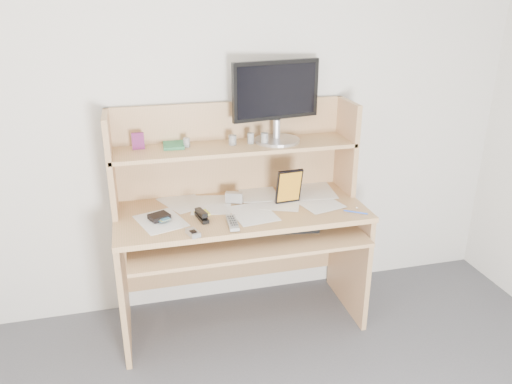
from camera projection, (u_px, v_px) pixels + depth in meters
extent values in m
cube|color=beige|center=(228.00, 109.00, 2.91)|extent=(3.60, 0.04, 2.50)
cube|color=tan|center=(241.00, 211.00, 2.82)|extent=(1.40, 0.60, 0.03)
cube|color=tan|center=(123.00, 285.00, 2.80)|extent=(0.03, 0.56, 0.72)
cube|color=tan|center=(349.00, 255.00, 3.11)|extent=(0.03, 0.56, 0.72)
cube|color=tan|center=(232.00, 250.00, 3.22)|extent=(1.34, 0.02, 0.41)
cube|color=tan|center=(246.00, 236.00, 2.74)|extent=(1.28, 0.55, 0.02)
cube|color=tan|center=(230.00, 148.00, 2.97)|extent=(1.40, 0.02, 0.55)
cube|color=tan|center=(110.00, 164.00, 2.69)|extent=(0.03, 0.30, 0.55)
cube|color=tan|center=(346.00, 146.00, 3.00)|extent=(0.03, 0.30, 0.55)
cube|color=tan|center=(235.00, 147.00, 2.83)|extent=(1.38, 0.30, 0.02)
cube|color=white|center=(241.00, 209.00, 2.81)|extent=(1.32, 0.54, 0.01)
cube|color=black|center=(275.00, 226.00, 2.81)|extent=(0.50, 0.25, 0.02)
cube|color=black|center=(275.00, 224.00, 2.80)|extent=(0.47, 0.23, 0.01)
cube|color=gray|center=(233.00, 223.00, 2.61)|extent=(0.06, 0.18, 0.02)
cube|color=#AFAEB1|center=(193.00, 232.00, 2.50)|extent=(0.07, 0.10, 0.02)
cube|color=black|center=(202.00, 215.00, 2.67)|extent=(0.06, 0.14, 0.04)
cube|color=black|center=(159.00, 217.00, 2.67)|extent=(0.13, 0.12, 0.03)
cube|color=yellow|center=(202.00, 213.00, 2.74)|extent=(0.09, 0.09, 0.01)
cube|color=#A6A6A8|center=(234.00, 197.00, 2.87)|extent=(0.11, 0.07, 0.06)
cube|color=black|center=(289.00, 186.00, 2.83)|extent=(0.15, 0.03, 0.21)
cylinder|color=blue|center=(356.00, 212.00, 2.75)|extent=(0.11, 0.08, 0.01)
cube|color=maroon|center=(138.00, 141.00, 2.73)|extent=(0.07, 0.02, 0.09)
cube|color=#35865C|center=(174.00, 145.00, 2.80)|extent=(0.12, 0.16, 0.02)
cylinder|color=black|center=(187.00, 142.00, 2.78)|extent=(0.05, 0.05, 0.05)
cylinder|color=white|center=(251.00, 138.00, 2.84)|extent=(0.05, 0.05, 0.06)
cylinder|color=black|center=(233.00, 140.00, 2.82)|extent=(0.05, 0.05, 0.06)
cylinder|color=white|center=(264.00, 139.00, 2.81)|extent=(0.05, 0.05, 0.07)
cylinder|color=#B9B8BE|center=(277.00, 140.00, 2.89)|extent=(0.26, 0.26, 0.02)
cylinder|color=#B9B8BE|center=(277.00, 129.00, 2.87)|extent=(0.04, 0.04, 0.11)
cube|color=black|center=(276.00, 90.00, 2.81)|extent=(0.53, 0.13, 0.33)
cube|color=black|center=(277.00, 91.00, 2.79)|extent=(0.48, 0.09, 0.29)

